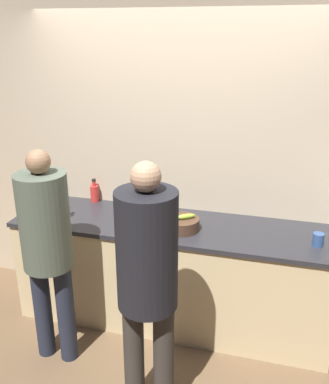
# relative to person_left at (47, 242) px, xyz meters

# --- Properties ---
(ground_plane) EXTENTS (14.00, 14.00, 0.00)m
(ground_plane) POSITION_rel_person_left_xyz_m (0.72, 0.29, -0.96)
(ground_plane) COLOR brown
(wall_back) EXTENTS (5.20, 0.06, 2.60)m
(wall_back) POSITION_rel_person_left_xyz_m (0.72, 1.03, 0.34)
(wall_back) COLOR #C6B293
(wall_back) RESTS_ON ground_plane
(counter) EXTENTS (2.56, 0.72, 0.89)m
(counter) POSITION_rel_person_left_xyz_m (0.72, 0.68, -0.52)
(counter) COLOR beige
(counter) RESTS_ON ground_plane
(person_left) EXTENTS (0.35, 0.35, 1.62)m
(person_left) POSITION_rel_person_left_xyz_m (0.00, 0.00, 0.00)
(person_left) COLOR #232838
(person_left) RESTS_ON ground_plane
(person_center) EXTENTS (0.35, 0.35, 1.69)m
(person_center) POSITION_rel_person_left_xyz_m (0.83, -0.30, 0.05)
(person_center) COLOR #38332D
(person_center) RESTS_ON ground_plane
(fruit_bowl) EXTENTS (0.28, 0.28, 0.13)m
(fruit_bowl) POSITION_rel_person_left_xyz_m (0.82, 0.58, -0.02)
(fruit_bowl) COLOR #4C3323
(fruit_bowl) RESTS_ON counter
(utensil_crock) EXTENTS (0.09, 0.09, 0.29)m
(utensil_crock) POSITION_rel_person_left_xyz_m (0.41, 0.81, 0.00)
(utensil_crock) COLOR #3D424C
(utensil_crock) RESTS_ON counter
(bottle_red) EXTENTS (0.07, 0.07, 0.21)m
(bottle_red) POSITION_rel_person_left_xyz_m (-0.07, 0.95, 0.01)
(bottle_red) COLOR red
(bottle_red) RESTS_ON counter
(bottle_amber) EXTENTS (0.07, 0.07, 0.25)m
(bottle_amber) POSITION_rel_person_left_xyz_m (0.61, 0.66, 0.03)
(bottle_amber) COLOR brown
(bottle_amber) RESTS_ON counter
(bottle_clear) EXTENTS (0.07, 0.07, 0.26)m
(bottle_clear) POSITION_rel_person_left_xyz_m (-0.17, 0.51, 0.03)
(bottle_clear) COLOR silver
(bottle_clear) RESTS_ON counter
(cup_blue) EXTENTS (0.08, 0.08, 0.10)m
(cup_blue) POSITION_rel_person_left_xyz_m (1.82, 0.58, -0.02)
(cup_blue) COLOR #335184
(cup_blue) RESTS_ON counter
(cup_yellow) EXTENTS (0.09, 0.09, 0.09)m
(cup_yellow) POSITION_rel_person_left_xyz_m (-0.26, 0.68, -0.03)
(cup_yellow) COLOR gold
(cup_yellow) RESTS_ON counter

